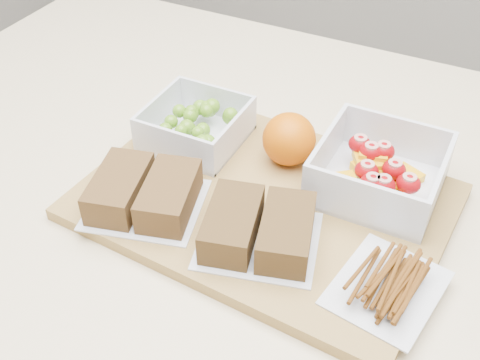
{
  "coord_description": "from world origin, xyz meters",
  "views": [
    {
      "loc": [
        0.23,
        -0.49,
        1.4
      ],
      "look_at": [
        -0.01,
        0.01,
        0.93
      ],
      "focal_mm": 45.0,
      "sensor_mm": 36.0,
      "label": 1
    }
  ],
  "objects_px": {
    "grape_container": "(198,126)",
    "sandwich_bag_left": "(144,193)",
    "sandwich_bag_center": "(259,229)",
    "fruit_container": "(378,173)",
    "orange": "(289,139)",
    "cutting_board": "(264,202)",
    "pretzel_bag": "(389,280)"
  },
  "relations": [
    {
      "from": "grape_container",
      "to": "pretzel_bag",
      "type": "distance_m",
      "value": 0.33
    },
    {
      "from": "fruit_container",
      "to": "sandwich_bag_left",
      "type": "height_order",
      "value": "fruit_container"
    },
    {
      "from": "sandwich_bag_left",
      "to": "cutting_board",
      "type": "bearing_deg",
      "value": 32.66
    },
    {
      "from": "fruit_container",
      "to": "cutting_board",
      "type": "bearing_deg",
      "value": -146.45
    },
    {
      "from": "orange",
      "to": "pretzel_bag",
      "type": "distance_m",
      "value": 0.23
    },
    {
      "from": "fruit_container",
      "to": "sandwich_bag_center",
      "type": "distance_m",
      "value": 0.17
    },
    {
      "from": "grape_container",
      "to": "pretzel_bag",
      "type": "xyz_separation_m",
      "value": [
        0.3,
        -0.14,
        -0.01
      ]
    },
    {
      "from": "orange",
      "to": "sandwich_bag_left",
      "type": "relative_size",
      "value": 0.43
    },
    {
      "from": "cutting_board",
      "to": "grape_container",
      "type": "height_order",
      "value": "grape_container"
    },
    {
      "from": "cutting_board",
      "to": "sandwich_bag_center",
      "type": "distance_m",
      "value": 0.08
    },
    {
      "from": "fruit_container",
      "to": "orange",
      "type": "height_order",
      "value": "orange"
    },
    {
      "from": "orange",
      "to": "sandwich_bag_center",
      "type": "relative_size",
      "value": 0.44
    },
    {
      "from": "sandwich_bag_center",
      "to": "sandwich_bag_left",
      "type": "bearing_deg",
      "value": -177.4
    },
    {
      "from": "fruit_container",
      "to": "pretzel_bag",
      "type": "bearing_deg",
      "value": -69.03
    },
    {
      "from": "fruit_container",
      "to": "sandwich_bag_center",
      "type": "xyz_separation_m",
      "value": [
        -0.09,
        -0.15,
        -0.0
      ]
    },
    {
      "from": "cutting_board",
      "to": "fruit_container",
      "type": "relative_size",
      "value": 2.93
    },
    {
      "from": "grape_container",
      "to": "sandwich_bag_left",
      "type": "xyz_separation_m",
      "value": [
        0.01,
        -0.14,
        -0.0
      ]
    },
    {
      "from": "orange",
      "to": "sandwich_bag_left",
      "type": "bearing_deg",
      "value": -127.0
    },
    {
      "from": "sandwich_bag_center",
      "to": "pretzel_bag",
      "type": "height_order",
      "value": "sandwich_bag_center"
    },
    {
      "from": "grape_container",
      "to": "sandwich_bag_left",
      "type": "distance_m",
      "value": 0.14
    },
    {
      "from": "grape_container",
      "to": "fruit_container",
      "type": "xyz_separation_m",
      "value": [
        0.24,
        0.01,
        0.0
      ]
    },
    {
      "from": "cutting_board",
      "to": "pretzel_bag",
      "type": "relative_size",
      "value": 3.14
    },
    {
      "from": "sandwich_bag_left",
      "to": "sandwich_bag_center",
      "type": "distance_m",
      "value": 0.14
    },
    {
      "from": "orange",
      "to": "cutting_board",
      "type": "bearing_deg",
      "value": -87.96
    },
    {
      "from": "fruit_container",
      "to": "orange",
      "type": "bearing_deg",
      "value": 179.21
    },
    {
      "from": "cutting_board",
      "to": "orange",
      "type": "bearing_deg",
      "value": 95.89
    },
    {
      "from": "cutting_board",
      "to": "orange",
      "type": "relative_size",
      "value": 6.22
    },
    {
      "from": "sandwich_bag_left",
      "to": "sandwich_bag_center",
      "type": "bearing_deg",
      "value": 2.6
    },
    {
      "from": "grape_container",
      "to": "sandwich_bag_center",
      "type": "xyz_separation_m",
      "value": [
        0.15,
        -0.13,
        -0.0
      ]
    },
    {
      "from": "pretzel_bag",
      "to": "fruit_container",
      "type": "bearing_deg",
      "value": 110.97
    },
    {
      "from": "orange",
      "to": "sandwich_bag_left",
      "type": "distance_m",
      "value": 0.19
    },
    {
      "from": "grape_container",
      "to": "sandwich_bag_center",
      "type": "bearing_deg",
      "value": -41.29
    }
  ]
}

